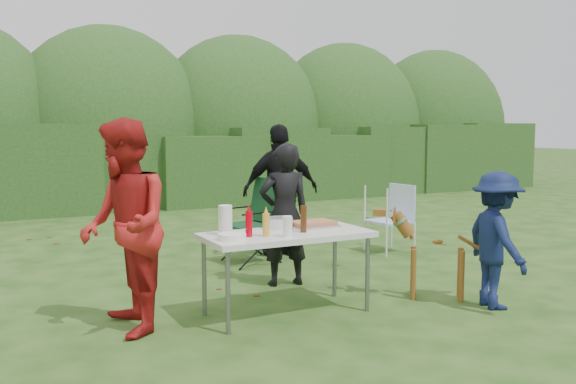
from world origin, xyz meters
name	(u,v)px	position (x,y,z in m)	size (l,w,h in m)	color
ground	(326,308)	(0.00, 0.00, 0.00)	(80.00, 80.00, 0.00)	#1E4211
hedge_row	(126,167)	(0.00, 8.00, 0.85)	(22.00, 1.40, 1.70)	#23471C
shrub_backdrop	(110,131)	(0.00, 9.60, 1.60)	(20.00, 2.60, 3.20)	#3D6628
folding_table	(287,238)	(-0.40, 0.02, 0.69)	(1.50, 0.70, 0.74)	silver
person_cook	(284,215)	(0.05, 0.93, 0.75)	(0.55, 0.36, 1.51)	black
person_red_jacket	(124,227)	(-1.79, 0.17, 0.87)	(0.85, 0.66, 1.75)	#AF1B1A
person_black_puffy	(281,190)	(0.70, 2.29, 0.86)	(1.01, 0.42, 1.72)	black
child	(497,240)	(1.41, -0.71, 0.64)	(0.82, 0.47, 1.27)	#0E1942
dog	(437,256)	(1.12, -0.24, 0.43)	(0.90, 0.36, 0.86)	brown
camping_chair	(251,221)	(0.18, 2.09, 0.52)	(0.66, 0.66, 1.05)	#123F1F
lawn_chair	(389,218)	(2.09, 1.82, 0.46)	(0.54, 0.54, 0.91)	#4987DA
food_tray	(312,226)	(-0.04, 0.18, 0.75)	(0.45, 0.30, 0.02)	#B7B7BA
focaccia_bread	(312,223)	(-0.04, 0.18, 0.78)	(0.40, 0.26, 0.04)	#BB7348
mustard_bottle	(266,225)	(-0.65, -0.08, 0.84)	(0.06, 0.06, 0.20)	gold
ketchup_bottle	(249,224)	(-0.79, -0.03, 0.85)	(0.06, 0.06, 0.22)	#BA000D
beer_bottle	(303,219)	(-0.27, -0.05, 0.86)	(0.06, 0.06, 0.24)	#47230F
paper_towel_roll	(225,220)	(-0.93, 0.14, 0.87)	(0.12, 0.12, 0.26)	white
cup_stack	(287,226)	(-0.50, -0.19, 0.83)	(0.08, 0.08, 0.18)	white
pasta_bowl	(279,223)	(-0.36, 0.25, 0.79)	(0.26, 0.26, 0.10)	silver
plate_stack	(232,237)	(-0.97, -0.08, 0.77)	(0.24, 0.24, 0.05)	white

